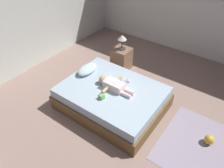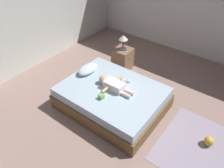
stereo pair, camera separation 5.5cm
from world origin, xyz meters
name	(u,v)px [view 1 (the left image)]	position (x,y,z in m)	size (l,w,h in m)	color
ground_plane	(138,132)	(0.00, 0.00, 0.00)	(8.00, 8.00, 0.00)	gray
wall_behind_bed	(6,14)	(0.00, 3.00, 1.29)	(8.00, 0.12, 2.58)	silver
wall_side	(214,3)	(3.00, 0.00, 1.29)	(0.12, 6.00, 2.58)	silver
bed	(112,98)	(0.25, 0.70, 0.21)	(1.36, 1.78, 0.42)	brown
pillow	(87,69)	(0.37, 1.36, 0.49)	(0.45, 0.26, 0.13)	silver
baby	(113,85)	(0.27, 0.70, 0.49)	(0.55, 0.68, 0.15)	white
toothbrush	(118,80)	(0.51, 0.75, 0.43)	(0.07, 0.14, 0.02)	#AA339E
nightstand	(121,59)	(1.36, 1.25, 0.25)	(0.37, 0.40, 0.51)	#866249
lamp	(122,39)	(1.36, 1.25, 0.74)	(0.19, 0.19, 0.33)	#333338
rug	(201,147)	(0.33, -0.93, 0.00)	(1.33, 1.17, 0.01)	#9C8FA3
toy_ball	(209,140)	(0.47, -0.99, 0.08)	(0.15, 0.15, 0.15)	gold
toy_block	(102,97)	(-0.05, 0.68, 0.46)	(0.09, 0.09, 0.08)	#6EC15A
baby_bottle	(127,81)	(0.56, 0.58, 0.46)	(0.09, 0.11, 0.08)	white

